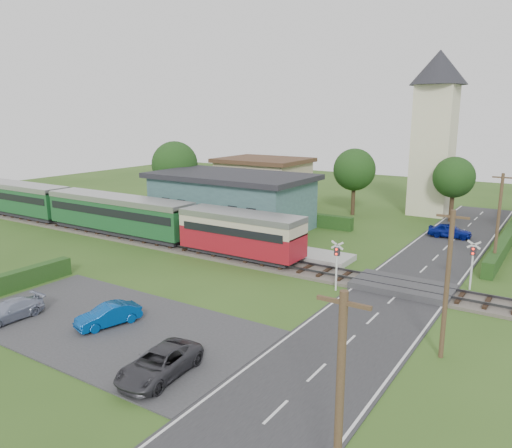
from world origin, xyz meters
The scene contains 29 objects.
ground centered at (0.00, 0.00, 0.00)m, with size 120.00×120.00×0.00m, color #2D4C19.
railway_track centered at (0.00, 2.00, 0.11)m, with size 76.00×3.20×0.49m.
road centered at (10.00, 0.00, 0.03)m, with size 6.00×70.00×0.05m, color #28282B.
car_park centered at (-1.50, -12.00, 0.04)m, with size 17.00×9.00×0.08m, color #333335.
crossing_deck centered at (10.00, 2.00, 0.23)m, with size 6.20×3.40×0.45m, color #333335.
platform centered at (-10.00, 5.20, 0.23)m, with size 30.00×3.00×0.45m, color gray.
equipment_hut centered at (-18.00, 5.20, 1.75)m, with size 2.30×2.30×2.55m.
station_building centered at (-10.00, 10.99, 2.69)m, with size 16.00×9.00×5.30m.
train centered at (-19.39, 2.00, 2.18)m, with size 43.20×2.90×3.40m.
church_tower centered at (5.00, 28.00, 10.23)m, with size 6.00×6.00×17.60m.
house_west centered at (-15.00, 25.00, 2.79)m, with size 10.80×8.80×5.50m.
hedge_carpark centered at (-11.00, -12.00, 0.60)m, with size 0.80×9.00×1.20m, color #193814.
hedge_roadside centered at (14.20, 16.00, 0.60)m, with size 0.80×18.00×1.20m, color #193814.
hedge_station centered at (-10.00, 15.50, 0.65)m, with size 22.00×0.80×1.30m, color #193814.
tree_a centered at (-20.00, 14.00, 5.38)m, with size 5.20×5.20×8.00m.
tree_b centered at (-2.00, 23.00, 5.02)m, with size 4.60×4.60×7.34m.
tree_c centered at (8.00, 25.00, 4.65)m, with size 4.20×4.20×6.78m.
utility_pole_a centered at (14.20, -18.00, 3.63)m, with size 1.40×0.22×7.00m.
utility_pole_b centered at (14.20, -6.00, 3.63)m, with size 1.40×0.22×7.00m.
utility_pole_c centered at (14.20, 10.00, 3.63)m, with size 1.40×0.22×7.00m.
crossing_signal_near centered at (6.40, -0.41, 2.14)m, with size 0.84×0.28×3.28m.
crossing_signal_far centered at (13.60, 4.39, 2.14)m, with size 0.84×0.28×3.28m.
streetlamp_west centered at (-22.00, 20.00, 3.04)m, with size 0.30×0.30×5.15m.
car_on_road centered at (9.46, 17.83, 0.69)m, with size 1.50×3.74×1.27m, color navy.
car_park_blue centered at (-1.49, -12.08, 0.65)m, with size 1.20×3.43×1.13m, color navy.
car_park_silver centered at (-6.57, -14.50, 0.61)m, with size 1.48×3.65×1.06m, color #8C93AB.
car_park_dark centered at (4.50, -14.50, 0.68)m, with size 1.98×4.29×1.19m, color #323136.
pedestrian_near centered at (-2.79, 4.82, 1.31)m, with size 0.63×0.41×1.71m, color gray.
pedestrian_far centered at (-14.24, 4.74, 1.25)m, with size 0.78×0.61×1.61m, color gray.
Camera 1 is at (18.55, -28.60, 11.17)m, focal length 35.00 mm.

